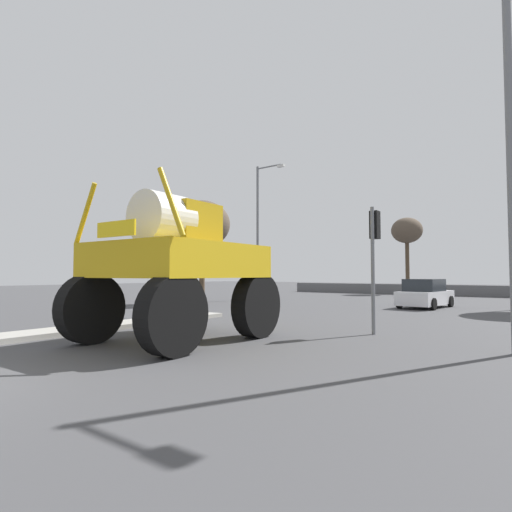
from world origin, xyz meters
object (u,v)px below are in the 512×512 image
at_px(traffic_signal_near_left, 180,257).
at_px(bare_tree_left, 202,225).
at_px(traffic_signal_near_right, 374,241).
at_px(streetlight_far_left, 260,225).
at_px(sedan_ahead, 425,294).
at_px(bare_tree_far_center, 407,232).
at_px(oversize_sprayer, 177,266).

relative_size(traffic_signal_near_left, bare_tree_left, 0.55).
distance_m(traffic_signal_near_right, streetlight_far_left, 16.03).
height_order(traffic_signal_near_left, bare_tree_left, bare_tree_left).
distance_m(sedan_ahead, bare_tree_far_center, 16.67).
xyz_separation_m(oversize_sprayer, traffic_signal_near_left, (-4.60, 4.36, 0.52)).
bearing_deg(bare_tree_far_center, streetlight_far_left, -109.76).
bearing_deg(bare_tree_far_center, traffic_signal_near_right, -76.11).
bearing_deg(bare_tree_left, oversize_sprayer, -48.73).
relative_size(oversize_sprayer, traffic_signal_near_left, 1.48).
height_order(streetlight_far_left, bare_tree_far_center, streetlight_far_left).
height_order(sedan_ahead, traffic_signal_near_right, traffic_signal_near_right).
bearing_deg(streetlight_far_left, bare_tree_far_center, 70.24).
xyz_separation_m(sedan_ahead, bare_tree_far_center, (-5.16, 15.06, 4.94)).
xyz_separation_m(oversize_sprayer, sedan_ahead, (2.61, 15.09, -1.28)).
height_order(oversize_sprayer, sedan_ahead, oversize_sprayer).
bearing_deg(traffic_signal_near_right, bare_tree_far_center, 103.89).
bearing_deg(traffic_signal_near_right, streetlight_far_left, 138.46).
bearing_deg(sedan_ahead, traffic_signal_near_left, 151.78).
bearing_deg(oversize_sprayer, traffic_signal_near_left, 44.35).
distance_m(traffic_signal_near_left, bare_tree_left, 7.58).
bearing_deg(traffic_signal_near_left, sedan_ahead, 56.09).
relative_size(traffic_signal_near_left, bare_tree_far_center, 0.50).
bearing_deg(traffic_signal_near_right, oversize_sprayer, -131.33).
distance_m(oversize_sprayer, bare_tree_far_center, 30.47).
height_order(oversize_sprayer, bare_tree_left, bare_tree_left).
distance_m(traffic_signal_near_left, traffic_signal_near_right, 8.43).
xyz_separation_m(oversize_sprayer, streetlight_far_left, (-8.04, 14.86, 3.12)).
distance_m(streetlight_far_left, bare_tree_far_center, 16.24).
bearing_deg(oversize_sprayer, bare_tree_left, 39.03).
bearing_deg(bare_tree_left, sedan_ahead, 23.13).
distance_m(streetlight_far_left, bare_tree_left, 4.80).
xyz_separation_m(sedan_ahead, traffic_signal_near_left, (-7.21, -10.73, 1.80)).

